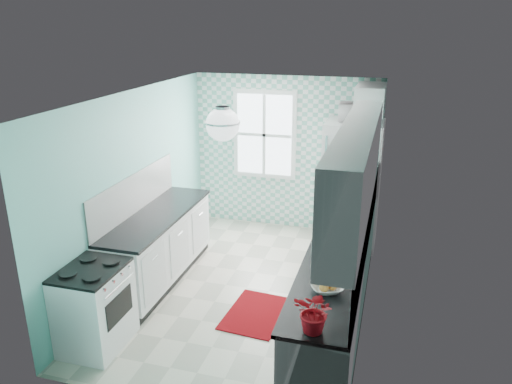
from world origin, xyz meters
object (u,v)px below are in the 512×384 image
(fridge, at_px, (351,184))
(potted_plant, at_px, (316,312))
(microwave, at_px, (356,112))
(stove, at_px, (95,306))
(sink, at_px, (350,212))
(fruit_bowl, at_px, (327,288))
(ceiling_light, at_px, (223,124))

(fridge, relative_size, potted_plant, 5.24)
(fridge, relative_size, microwave, 4.04)
(potted_plant, bearing_deg, stove, 168.33)
(stove, height_order, microwave, microwave)
(sink, height_order, fruit_bowl, sink)
(potted_plant, bearing_deg, fridge, 91.34)
(ceiling_light, bearing_deg, stove, -147.41)
(fridge, relative_size, sink, 3.61)
(stove, bearing_deg, ceiling_light, 35.32)
(fridge, height_order, stove, fridge)
(ceiling_light, relative_size, fridge, 0.18)
(stove, xyz_separation_m, fruit_bowl, (2.40, 0.17, 0.51))
(potted_plant, xyz_separation_m, microwave, (-0.09, 3.84, 0.93))
(fridge, bearing_deg, fruit_bowl, -90.15)
(fridge, bearing_deg, ceiling_light, -115.05)
(ceiling_light, height_order, sink, ceiling_light)
(sink, bearing_deg, microwave, 97.57)
(ceiling_light, bearing_deg, sink, 51.47)
(ceiling_light, xyz_separation_m, stove, (-1.20, -0.77, -1.86))
(ceiling_light, distance_m, fridge, 3.12)
(stove, xyz_separation_m, potted_plant, (2.40, -0.50, 0.66))
(fridge, bearing_deg, potted_plant, -90.43)
(ceiling_light, bearing_deg, microwave, 66.73)
(ceiling_light, distance_m, sink, 2.38)
(sink, height_order, microwave, microwave)
(fruit_bowl, bearing_deg, sink, 89.90)
(microwave, bearing_deg, fridge, 52.72)
(stove, relative_size, sink, 1.67)
(ceiling_light, bearing_deg, fridge, 66.73)
(stove, height_order, potted_plant, potted_plant)
(sink, bearing_deg, fruit_bowl, -87.54)
(sink, height_order, potted_plant, sink)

